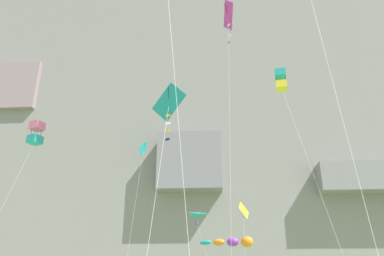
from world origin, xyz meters
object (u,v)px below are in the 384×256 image
kite_windsock_mid_right (234,242)px  kite_box_high_right (281,80)px  kite_delta_far_left (196,225)px  kite_box_high_center (36,133)px  kite_diamond_upper_left (228,19)px  kite_diamond_front_field (142,154)px  kite_diamond_upper_mid (244,213)px  kite_diamond_mid_center (168,106)px

kite_windsock_mid_right → kite_box_high_right: kite_box_high_right is taller
kite_box_high_right → kite_delta_far_left: bearing=110.3°
kite_box_high_center → kite_diamond_upper_left: bearing=3.3°
kite_diamond_front_field → kite_box_high_center: (-4.74, -12.18, -2.52)m
kite_windsock_mid_right → kite_diamond_upper_left: bearing=-90.7°
kite_windsock_mid_right → kite_box_high_right: bearing=-76.1°
kite_diamond_upper_mid → kite_box_high_right: 17.70m
kite_diamond_upper_mid → kite_windsock_mid_right: kite_diamond_upper_mid is taller
kite_diamond_upper_left → kite_diamond_upper_mid: bearing=84.9°
kite_box_high_center → kite_diamond_mid_center: bearing=-30.9°
kite_box_high_right → kite_diamond_front_field: bearing=134.1°
kite_diamond_upper_mid → kite_delta_far_left: bearing=157.0°
kite_diamond_front_field → kite_delta_far_left: 10.06m
kite_diamond_front_field → kite_delta_far_left: (4.86, 6.49, -5.95)m
kite_diamond_upper_left → kite_delta_far_left: kite_diamond_upper_left is taller
kite_diamond_upper_left → kite_diamond_mid_center: size_ratio=1.86×
kite_diamond_upper_left → kite_diamond_upper_mid: kite_diamond_upper_left is taller
kite_diamond_upper_left → kite_delta_far_left: (-3.59, 17.91, -12.66)m
kite_diamond_upper_left → kite_box_high_center: 16.11m
kite_diamond_upper_left → kite_box_high_right: kite_diamond_upper_left is taller
kite_diamond_upper_mid → kite_diamond_mid_center: kite_diamond_mid_center is taller
kite_box_high_center → kite_diamond_mid_center: size_ratio=1.05×
kite_windsock_mid_right → kite_diamond_mid_center: bearing=-101.0°
kite_diamond_front_field → kite_diamond_mid_center: kite_diamond_front_field is taller
kite_diamond_front_field → kite_box_high_center: size_ratio=1.24×
kite_diamond_upper_mid → kite_diamond_front_field: bearing=-156.0°
kite_box_high_center → kite_delta_far_left: bearing=62.8°
kite_diamond_upper_left → kite_box_high_center: size_ratio=1.77×
kite_diamond_upper_mid → kite_windsock_mid_right: bearing=-108.6°
kite_box_high_center → kite_box_high_right: size_ratio=0.79×
kite_windsock_mid_right → kite_box_high_right: 16.10m
kite_diamond_front_field → kite_delta_far_left: bearing=53.2°
kite_box_high_center → kite_delta_far_left: 21.27m
kite_diamond_upper_left → kite_box_high_right: 6.77m
kite_diamond_upper_mid → kite_windsock_mid_right: (-1.25, -3.72, -3.20)m
kite_box_high_right → kite_box_high_center: bearing=-179.9°
kite_box_high_right → kite_diamond_mid_center: bearing=-139.5°
kite_diamond_front_field → kite_box_high_right: size_ratio=0.99×
kite_diamond_front_field → kite_windsock_mid_right: kite_diamond_front_field is taller
kite_diamond_mid_center → kite_box_high_right: bearing=40.5°
kite_diamond_front_field → kite_box_high_center: 13.31m
kite_diamond_front_field → kite_diamond_upper_mid: bearing=24.0°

